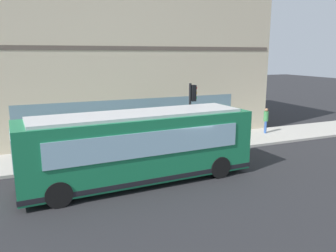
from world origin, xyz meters
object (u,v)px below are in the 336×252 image
pedestrian_near_building_entrance (224,126)px  newspaper_vending_box (188,137)px  pedestrian_by_light_pole (220,124)px  city_bus_nearside (139,147)px  fire_hydrant (216,141)px  pedestrian_walking_along_curb (266,119)px  pedestrian_near_hydrant (151,131)px  traffic_light_near_corner (192,104)px

pedestrian_near_building_entrance → newspaper_vending_box: size_ratio=1.90×
pedestrian_by_light_pole → city_bus_nearside: bearing=125.3°
city_bus_nearside → fire_hydrant: (3.13, -5.74, -1.04)m
pedestrian_near_building_entrance → city_bus_nearside: bearing=120.9°
pedestrian_walking_along_curb → pedestrian_by_light_pole: 3.54m
pedestrian_near_hydrant → pedestrian_by_light_pole: pedestrian_near_hydrant is taller
city_bus_nearside → pedestrian_by_light_pole: bearing=-54.7°
newspaper_vending_box → pedestrian_near_hydrant: bearing=73.9°
pedestrian_near_building_entrance → newspaper_vending_box: (0.04, 2.49, -0.53)m
pedestrian_walking_along_curb → city_bus_nearside: bearing=114.6°
fire_hydrant → pedestrian_by_light_pole: pedestrian_by_light_pole is taller
traffic_light_near_corner → newspaper_vending_box: traffic_light_near_corner is taller
city_bus_nearside → newspaper_vending_box: 6.14m
pedestrian_near_hydrant → newspaper_vending_box: bearing=-106.1°
pedestrian_walking_along_curb → pedestrian_near_building_entrance: 3.87m
pedestrian_near_building_entrance → pedestrian_near_hydrant: bearing=81.9°
city_bus_nearside → pedestrian_near_building_entrance: city_bus_nearside is taller
newspaper_vending_box → fire_hydrant: bearing=-127.6°
pedestrian_near_building_entrance → pedestrian_by_light_pole: bearing=-15.7°
pedestrian_by_light_pole → newspaper_vending_box: bearing=108.3°
city_bus_nearside → newspaper_vending_box: city_bus_nearside is taller
pedestrian_walking_along_curb → fire_hydrant: bearing=109.5°
city_bus_nearside → pedestrian_walking_along_curb: size_ratio=5.90×
pedestrian_near_hydrant → pedestrian_by_light_pole: bearing=-86.5°
city_bus_nearside → pedestrian_by_light_pole: size_ratio=6.51×
pedestrian_near_building_entrance → pedestrian_by_light_pole: pedestrian_near_building_entrance is taller
city_bus_nearside → pedestrian_by_light_pole: (5.08, -7.17, -0.52)m
pedestrian_near_building_entrance → pedestrian_by_light_pole: 0.99m
pedestrian_near_building_entrance → pedestrian_by_light_pole: (0.95, -0.27, -0.09)m
city_bus_nearside → pedestrian_near_hydrant: size_ratio=6.47×
pedestrian_near_hydrant → newspaper_vending_box: (-0.62, -2.14, -0.44)m
city_bus_nearside → traffic_light_near_corner: bearing=-52.4°
pedestrian_by_light_pole → traffic_light_near_corner: bearing=121.9°
traffic_light_near_corner → pedestrian_near_building_entrance: bearing=-71.4°
city_bus_nearside → newspaper_vending_box: size_ratio=11.28×
city_bus_nearside → pedestrian_near_building_entrance: 8.05m
city_bus_nearside → traffic_light_near_corner: 5.39m
fire_hydrant → pedestrian_walking_along_curb: size_ratio=0.43×
traffic_light_near_corner → fire_hydrant: size_ratio=5.10×
pedestrian_walking_along_curb → newspaper_vending_box: (-0.73, 6.29, -0.54)m
city_bus_nearside → pedestrian_walking_along_curb: 11.77m
fire_hydrant → pedestrian_walking_along_curb: bearing=-70.5°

